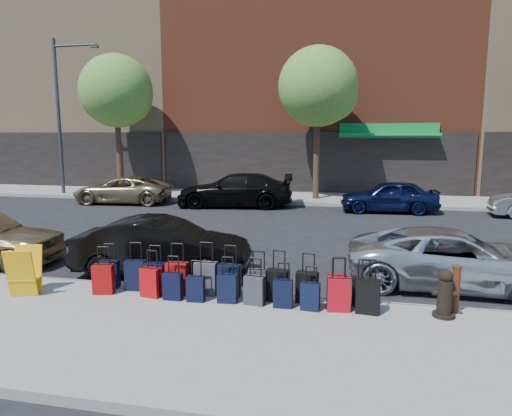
% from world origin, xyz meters
% --- Properties ---
extents(ground, '(120.00, 120.00, 0.00)m').
position_xyz_m(ground, '(0.00, 0.00, 0.00)').
color(ground, black).
rests_on(ground, ground).
extents(sidewalk_near, '(60.00, 4.00, 0.15)m').
position_xyz_m(sidewalk_near, '(0.00, -6.50, 0.07)').
color(sidewalk_near, gray).
rests_on(sidewalk_near, ground).
extents(sidewalk_far, '(60.00, 4.00, 0.15)m').
position_xyz_m(sidewalk_far, '(0.00, 10.00, 0.07)').
color(sidewalk_far, gray).
rests_on(sidewalk_far, ground).
extents(curb_near, '(60.00, 0.08, 0.15)m').
position_xyz_m(curb_near, '(0.00, -4.48, 0.07)').
color(curb_near, gray).
rests_on(curb_near, ground).
extents(curb_far, '(60.00, 0.08, 0.15)m').
position_xyz_m(curb_far, '(0.00, 7.98, 0.07)').
color(curb_far, gray).
rests_on(curb_far, ground).
extents(building_left, '(15.00, 12.12, 16.00)m').
position_xyz_m(building_left, '(-16.00, 17.98, 7.98)').
color(building_left, tan).
rests_on(building_left, ground).
extents(building_center, '(17.00, 12.85, 20.00)m').
position_xyz_m(building_center, '(0.00, 17.99, 9.98)').
color(building_center, brown).
rests_on(building_center, ground).
extents(tree_left, '(3.80, 3.80, 7.27)m').
position_xyz_m(tree_left, '(-9.86, 9.50, 5.41)').
color(tree_left, black).
rests_on(tree_left, sidewalk_far).
extents(tree_center, '(3.80, 3.80, 7.27)m').
position_xyz_m(tree_center, '(0.64, 9.50, 5.41)').
color(tree_center, black).
rests_on(tree_center, sidewalk_far).
extents(streetlight, '(2.59, 0.18, 8.00)m').
position_xyz_m(streetlight, '(-12.80, 8.80, 4.66)').
color(streetlight, '#333338').
rests_on(streetlight, sidewalk_far).
extents(suitcase_front_0, '(0.41, 0.27, 0.91)m').
position_xyz_m(suitcase_front_0, '(-2.56, -4.77, 0.44)').
color(suitcase_front_0, black).
rests_on(suitcase_front_0, sidewalk_near).
extents(suitcase_front_1, '(0.43, 0.27, 0.97)m').
position_xyz_m(suitcase_front_1, '(-1.97, -4.80, 0.46)').
color(suitcase_front_1, black).
rests_on(suitcase_front_1, sidewalk_near).
extents(suitcase_front_2, '(0.41, 0.25, 0.94)m').
position_xyz_m(suitcase_front_2, '(-1.54, -4.82, 0.45)').
color(suitcase_front_2, black).
rests_on(suitcase_front_2, sidewalk_near).
extents(suitcase_front_3, '(0.44, 0.26, 1.01)m').
position_xyz_m(suitcase_front_3, '(-1.07, -4.85, 0.47)').
color(suitcase_front_3, '#B20C0B').
rests_on(suitcase_front_3, sidewalk_near).
extents(suitcase_front_4, '(0.44, 0.25, 1.04)m').
position_xyz_m(suitcase_front_4, '(-0.50, -4.76, 0.48)').
color(suitcase_front_4, '#3E3E44').
rests_on(suitcase_front_4, sidewalk_near).
extents(suitcase_front_5, '(0.43, 0.26, 1.00)m').
position_xyz_m(suitcase_front_5, '(-0.02, -4.76, 0.46)').
color(suitcase_front_5, black).
rests_on(suitcase_front_5, sidewalk_near).
extents(suitcase_front_6, '(0.41, 0.25, 0.93)m').
position_xyz_m(suitcase_front_6, '(0.56, -4.79, 0.44)').
color(suitcase_front_6, '#37363B').
rests_on(suitcase_front_6, sidewalk_near).
extents(suitcase_front_7, '(0.44, 0.30, 0.98)m').
position_xyz_m(suitcase_front_7, '(0.94, -4.83, 0.46)').
color(suitcase_front_7, black).
rests_on(suitcase_front_7, sidewalk_near).
extents(suitcase_front_8, '(0.42, 0.28, 0.95)m').
position_xyz_m(suitcase_front_8, '(1.49, -4.80, 0.45)').
color(suitcase_front_8, black).
rests_on(suitcase_front_8, sidewalk_near).
extents(suitcase_front_9, '(0.39, 0.23, 0.90)m').
position_xyz_m(suitcase_front_9, '(2.05, -4.81, 0.43)').
color(suitcase_front_9, '#B20B0D').
rests_on(suitcase_front_9, sidewalk_near).
extents(suitcase_front_10, '(0.39, 0.26, 0.87)m').
position_xyz_m(suitcase_front_10, '(2.50, -4.76, 0.42)').
color(suitcase_front_10, black).
rests_on(suitcase_front_10, sidewalk_near).
extents(suitcase_back_0, '(0.43, 0.30, 0.94)m').
position_xyz_m(suitcase_back_0, '(-2.49, -5.12, 0.44)').
color(suitcase_back_0, '#910A09').
rests_on(suitcase_back_0, sidewalk_near).
extents(suitcase_back_2, '(0.41, 0.28, 0.91)m').
position_xyz_m(suitcase_back_2, '(-1.50, -5.09, 0.43)').
color(suitcase_back_2, '#A60A0D').
rests_on(suitcase_back_2, sidewalk_near).
extents(suitcase_back_3, '(0.36, 0.21, 0.84)m').
position_xyz_m(suitcase_back_3, '(-1.03, -5.15, 0.41)').
color(suitcase_back_3, black).
rests_on(suitcase_back_3, sidewalk_near).
extents(suitcase_back_4, '(0.34, 0.21, 0.78)m').
position_xyz_m(suitcase_back_4, '(-0.57, -5.15, 0.39)').
color(suitcase_back_4, black).
rests_on(suitcase_back_4, sidewalk_near).
extents(suitcase_back_5, '(0.38, 0.24, 0.86)m').
position_xyz_m(suitcase_back_5, '(0.02, -5.08, 0.42)').
color(suitcase_back_5, black).
rests_on(suitcase_back_5, sidewalk_near).
extents(suitcase_back_6, '(0.39, 0.26, 0.87)m').
position_xyz_m(suitcase_back_6, '(0.55, -5.08, 0.42)').
color(suitcase_back_6, '#333337').
rests_on(suitcase_back_6, sidewalk_near).
extents(suitcase_back_7, '(0.35, 0.22, 0.82)m').
position_xyz_m(suitcase_back_7, '(1.08, -5.11, 0.41)').
color(suitcase_back_7, black).
rests_on(suitcase_back_7, sidewalk_near).
extents(suitcase_back_8, '(0.35, 0.22, 0.80)m').
position_xyz_m(suitcase_back_8, '(1.58, -5.14, 0.40)').
color(suitcase_back_8, black).
rests_on(suitcase_back_8, sidewalk_near).
extents(suitcase_back_9, '(0.43, 0.28, 0.96)m').
position_xyz_m(suitcase_back_9, '(2.07, -5.07, 0.45)').
color(suitcase_back_9, '#AC0B14').
rests_on(suitcase_back_9, sidewalk_near).
extents(suitcase_back_10, '(0.42, 0.27, 0.96)m').
position_xyz_m(suitcase_back_10, '(2.58, -5.08, 0.45)').
color(suitcase_back_10, black).
rests_on(suitcase_back_10, sidewalk_near).
extents(fire_hydrant, '(0.42, 0.38, 0.84)m').
position_xyz_m(fire_hydrant, '(3.86, -4.98, 0.54)').
color(fire_hydrant, black).
rests_on(fire_hydrant, sidewalk_near).
extents(bollard, '(0.16, 0.16, 0.86)m').
position_xyz_m(bollard, '(4.08, -4.75, 0.59)').
color(bollard, '#38190C').
rests_on(bollard, sidewalk_near).
extents(display_rack, '(0.66, 0.70, 0.94)m').
position_xyz_m(display_rack, '(-3.95, -5.52, 0.62)').
color(display_rack, '#F4B10D').
rests_on(display_rack, sidewalk_near).
extents(car_near_1, '(4.18, 1.80, 1.34)m').
position_xyz_m(car_near_1, '(-2.02, -3.31, 0.67)').
color(car_near_1, black).
rests_on(car_near_1, ground).
extents(car_near_2, '(4.57, 2.26, 1.25)m').
position_xyz_m(car_near_2, '(4.46, -2.81, 0.62)').
color(car_near_2, silver).
rests_on(car_near_2, ground).
extents(car_far_0, '(4.75, 2.49, 1.28)m').
position_xyz_m(car_far_0, '(-8.53, 6.96, 0.64)').
color(car_far_0, '#98865D').
rests_on(car_far_0, ground).
extents(car_far_1, '(5.49, 2.80, 1.52)m').
position_xyz_m(car_far_1, '(-2.99, 7.03, 0.76)').
color(car_far_1, black).
rests_on(car_far_1, ground).
extents(car_far_2, '(4.09, 1.84, 1.37)m').
position_xyz_m(car_far_2, '(3.79, 6.89, 0.68)').
color(car_far_2, '#0C1439').
rests_on(car_far_2, ground).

